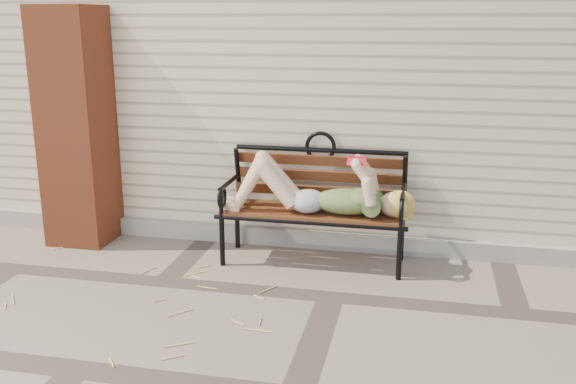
# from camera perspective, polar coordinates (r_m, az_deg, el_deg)

# --- Properties ---
(ground) EXTENTS (80.00, 80.00, 0.00)m
(ground) POSITION_cam_1_polar(r_m,az_deg,el_deg) (4.58, 3.85, -9.29)
(ground) COLOR #78665C
(ground) RESTS_ON ground
(house_wall) EXTENTS (8.00, 4.00, 3.00)m
(house_wall) POSITION_cam_1_polar(r_m,az_deg,el_deg) (7.16, 7.66, 11.96)
(house_wall) COLOR beige
(house_wall) RESTS_ON ground
(foundation_strip) EXTENTS (8.00, 0.10, 0.15)m
(foundation_strip) POSITION_cam_1_polar(r_m,az_deg,el_deg) (5.45, 5.36, -4.38)
(foundation_strip) COLOR #A59F95
(foundation_strip) RESTS_ON ground
(brick_pillar) EXTENTS (0.50, 0.50, 2.00)m
(brick_pillar) POSITION_cam_1_polar(r_m,az_deg,el_deg) (5.73, -18.25, 5.48)
(brick_pillar) COLOR brown
(brick_pillar) RESTS_ON ground
(garden_bench) EXTENTS (1.56, 0.62, 1.01)m
(garden_bench) POSITION_cam_1_polar(r_m,az_deg,el_deg) (5.10, 2.47, 0.09)
(garden_bench) COLOR black
(garden_bench) RESTS_ON ground
(reading_woman) EXTENTS (1.48, 0.34, 0.46)m
(reading_woman) POSITION_cam_1_polar(r_m,az_deg,el_deg) (4.97, 2.37, 0.09)
(reading_woman) COLOR #093444
(reading_woman) RESTS_ON ground
(straw_scatter) EXTENTS (2.29, 1.66, 0.01)m
(straw_scatter) POSITION_cam_1_polar(r_m,az_deg,el_deg) (5.07, -20.40, -7.69)
(straw_scatter) COLOR #E5C76F
(straw_scatter) RESTS_ON ground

